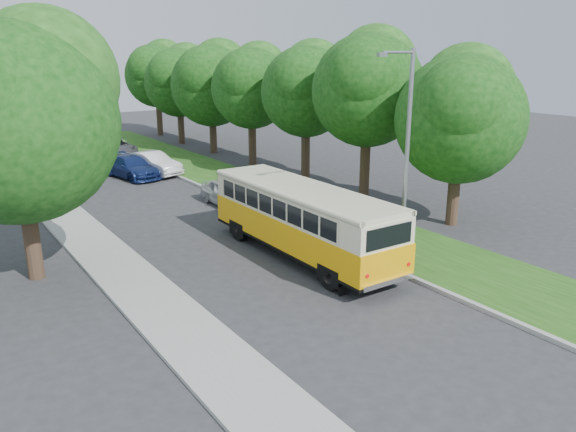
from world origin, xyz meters
TOP-DOWN VIEW (x-y plane):
  - ground at (0.00, 0.00)m, footprint 120.00×120.00m
  - curb at (3.60, 5.00)m, footprint 0.20×70.00m
  - grass_verge at (5.95, 5.00)m, footprint 4.50×70.00m
  - sidewalk at (-4.80, 5.00)m, footprint 2.20×70.00m
  - treeline at (3.15, 17.99)m, footprint 24.27×41.91m
  - lamppost_near at (4.21, -2.50)m, footprint 1.71×0.16m
  - lamppost_far at (-4.70, 16.00)m, footprint 1.71×0.16m
  - warning_sign at (-4.50, 11.98)m, footprint 0.56×0.10m
  - vintage_bus at (1.72, 0.39)m, footprint 2.55×9.81m
  - car_silver at (3.00, 8.97)m, footprint 1.66×4.04m
  - car_white at (2.59, 18.69)m, footprint 2.81×4.83m
  - car_blue at (1.11, 18.55)m, footprint 2.86×5.19m
  - car_grey at (2.92, 27.24)m, footprint 2.31×4.79m

SIDE VIEW (x-z plane):
  - ground at x=0.00m, z-range 0.00..0.00m
  - sidewalk at x=-4.80m, z-range 0.00..0.12m
  - grass_verge at x=5.95m, z-range 0.00..0.13m
  - curb at x=3.60m, z-range 0.00..0.15m
  - car_grey at x=2.92m, z-range 0.00..1.31m
  - car_silver at x=3.00m, z-range 0.00..1.37m
  - car_blue at x=1.11m, z-range 0.00..1.42m
  - car_white at x=2.59m, z-range 0.00..1.51m
  - vintage_bus at x=1.72m, z-range 0.00..2.91m
  - warning_sign at x=-4.50m, z-range 0.46..2.96m
  - lamppost_far at x=-4.70m, z-range 0.37..7.87m
  - lamppost_near at x=4.21m, z-range 0.37..8.37m
  - treeline at x=3.15m, z-range 1.20..10.66m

